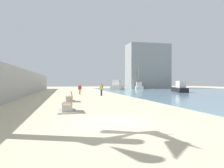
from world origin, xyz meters
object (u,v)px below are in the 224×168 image
(boat_outer, at_px, (139,86))
(boat_nearest, at_px, (118,86))
(bench_far, at_px, (69,99))
(person_walking, at_px, (101,88))
(person_standing, at_px, (80,89))
(bench_near, at_px, (67,108))
(boat_mid_bay, at_px, (180,88))

(boat_outer, relative_size, boat_nearest, 1.16)
(bench_far, relative_size, person_walking, 1.24)
(person_standing, relative_size, boat_outer, 0.21)
(person_walking, relative_size, boat_outer, 0.24)
(bench_near, bearing_deg, person_standing, 83.44)
(boat_outer, xyz_separation_m, boat_nearest, (-6.79, -3.83, 0.16))
(boat_nearest, bearing_deg, bench_far, -113.48)
(person_walking, distance_m, boat_outer, 27.98)
(person_standing, height_order, boat_outer, boat_outer)
(bench_far, height_order, boat_nearest, boat_nearest)
(bench_near, distance_m, boat_mid_bay, 28.84)
(boat_outer, distance_m, boat_mid_bay, 17.77)
(person_standing, bearing_deg, boat_mid_bay, 9.54)
(bench_near, distance_m, bench_far, 6.72)
(person_walking, distance_m, person_standing, 4.19)
(bench_near, xyz_separation_m, person_walking, (4.67, 14.07, 0.76))
(boat_mid_bay, bearing_deg, person_walking, -158.15)
(boat_mid_bay, relative_size, boat_nearest, 1.12)
(person_standing, distance_m, boat_mid_bay, 18.68)
(boat_mid_bay, height_order, boat_nearest, boat_nearest)
(bench_far, bearing_deg, boat_mid_bay, 34.15)
(bench_near, xyz_separation_m, boat_mid_bay, (20.40, 20.37, 0.54))
(boat_nearest, bearing_deg, bench_near, -109.65)
(bench_near, relative_size, boat_outer, 0.30)
(bench_far, relative_size, person_standing, 1.39)
(bench_far, distance_m, person_walking, 8.60)
(person_walking, relative_size, boat_mid_bay, 0.25)
(bench_near, distance_m, person_walking, 14.84)
(bench_far, distance_m, person_standing, 10.72)
(bench_near, bearing_deg, boat_outer, 63.46)
(bench_near, relative_size, person_walking, 1.24)
(person_walking, height_order, boat_outer, boat_outer)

